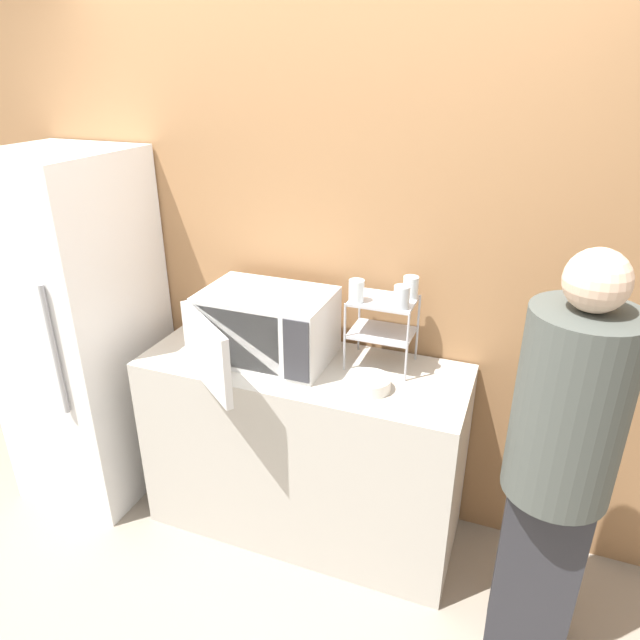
% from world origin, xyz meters
% --- Properties ---
extents(ground_plane, '(12.00, 12.00, 0.00)m').
position_xyz_m(ground_plane, '(0.00, 0.00, 0.00)').
color(ground_plane, gray).
extents(wall_back, '(8.00, 0.06, 2.60)m').
position_xyz_m(wall_back, '(0.00, 0.60, 1.30)').
color(wall_back, '#9E7047').
rests_on(wall_back, ground_plane).
extents(counter, '(1.47, 0.56, 0.91)m').
position_xyz_m(counter, '(0.00, 0.28, 0.45)').
color(counter, '#B7B2A8').
rests_on(counter, ground_plane).
extents(microwave, '(0.58, 0.67, 0.31)m').
position_xyz_m(microwave, '(-0.18, 0.28, 1.06)').
color(microwave, silver).
rests_on(microwave, counter).
extents(dish_rack, '(0.28, 0.22, 0.31)m').
position_xyz_m(dish_rack, '(0.32, 0.41, 1.13)').
color(dish_rack, '#B2B2B7').
rests_on(dish_rack, counter).
extents(glass_front_left, '(0.07, 0.07, 0.10)m').
position_xyz_m(glass_front_left, '(0.22, 0.35, 1.27)').
color(glass_front_left, silver).
rests_on(glass_front_left, dish_rack).
extents(glass_back_right, '(0.07, 0.07, 0.10)m').
position_xyz_m(glass_back_right, '(0.42, 0.47, 1.27)').
color(glass_back_right, silver).
rests_on(glass_back_right, dish_rack).
extents(glass_front_right, '(0.07, 0.07, 0.10)m').
position_xyz_m(glass_front_right, '(0.41, 0.35, 1.27)').
color(glass_front_right, silver).
rests_on(glass_front_right, dish_rack).
extents(bowl, '(0.17, 0.17, 0.05)m').
position_xyz_m(bowl, '(0.34, 0.19, 0.93)').
color(bowl, silver).
rests_on(bowl, counter).
extents(person, '(0.36, 0.36, 1.64)m').
position_xyz_m(person, '(1.07, 0.02, 0.92)').
color(person, '#2D2D33').
rests_on(person, ground_plane).
extents(refrigerator, '(0.62, 0.70, 1.78)m').
position_xyz_m(refrigerator, '(-1.19, 0.23, 0.89)').
color(refrigerator, white).
rests_on(refrigerator, ground_plane).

